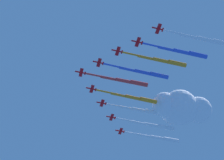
{
  "coord_description": "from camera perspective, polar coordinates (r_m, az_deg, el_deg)",
  "views": [
    {
      "loc": [
        44.62,
        135.91,
        -60.64
      ],
      "look_at": [
        0.0,
        0.0,
        143.67
      ],
      "focal_mm": 48.95,
      "sensor_mm": 36.0,
      "label": 1
    }
  ],
  "objects": [
    {
      "name": "cloud_puff",
      "position": [
        284.99,
        12.58,
        -5.03
      ],
      "size": [
        54.65,
        38.03,
        34.86
      ],
      "color": "white"
    },
    {
      "name": "jet_starboard_mid",
      "position": [
        271.27,
        5.22,
        -5.58
      ],
      "size": [
        58.79,
        10.92,
        3.78
      ],
      "color": "red"
    },
    {
      "name": "jet_port_outer",
      "position": [
        239.26,
        13.08,
        5.14
      ],
      "size": [
        61.31,
        10.67,
        3.78
      ],
      "color": "red"
    },
    {
      "name": "jet_port_mid",
      "position": [
        244.52,
        9.36,
        3.6
      ],
      "size": [
        62.15,
        10.74,
        3.8
      ],
      "color": "red"
    },
    {
      "name": "jet_lead",
      "position": [
        251.89,
        2.35,
        -0.16
      ],
      "size": [
        62.24,
        11.18,
        3.72
      ],
      "color": "red"
    },
    {
      "name": "jet_trail_port",
      "position": [
        241.09,
        17.25,
        7.2
      ],
      "size": [
        64.81,
        10.87,
        3.72
      ],
      "color": "red"
    },
    {
      "name": "jet_port_inner",
      "position": [
        247.53,
        6.02,
        1.43
      ],
      "size": [
        63.95,
        10.16,
        3.78
      ],
      "color": "red"
    },
    {
      "name": "jet_starboard_outer",
      "position": [
        283.64,
        7.54,
        -8.33
      ],
      "size": [
        65.45,
        10.38,
        3.78
      ],
      "color": "red"
    },
    {
      "name": "jet_trail_starboard",
      "position": [
        293.82,
        8.65,
        -10.61
      ],
      "size": [
        62.65,
        10.86,
        3.72
      ],
      "color": "red"
    },
    {
      "name": "jet_starboard_inner",
      "position": [
        261.5,
        4.16,
        -3.31
      ],
      "size": [
        63.26,
        9.77,
        3.72
      ],
      "color": "red"
    }
  ]
}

